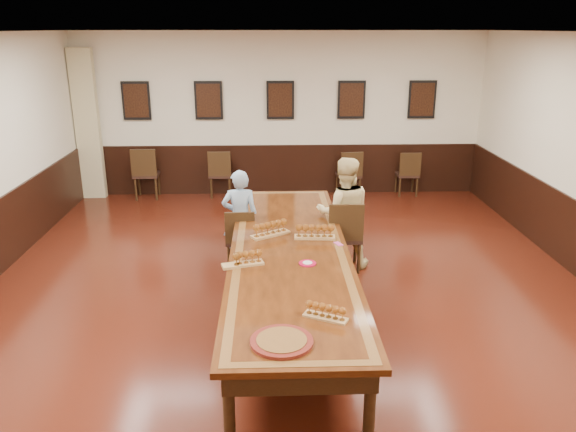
{
  "coord_description": "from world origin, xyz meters",
  "views": [
    {
      "loc": [
        -0.23,
        -6.18,
        3.25
      ],
      "look_at": [
        0.0,
        0.5,
        1.0
      ],
      "focal_mm": 35.0,
      "sensor_mm": 36.0,
      "label": 1
    }
  ],
  "objects_px": {
    "spare_chair_a": "(146,173)",
    "chair_man": "(241,238)",
    "spare_chair_d": "(407,173)",
    "person_woman": "(344,213)",
    "person_man": "(240,218)",
    "chair_woman": "(344,234)",
    "spare_chair_b": "(221,173)",
    "spare_chair_c": "(349,173)",
    "conference_table": "(289,260)",
    "carved_platter": "(282,341)"
  },
  "relations": [
    {
      "from": "spare_chair_a",
      "to": "chair_man",
      "type": "bearing_deg",
      "value": 117.54
    },
    {
      "from": "spare_chair_d",
      "to": "person_woman",
      "type": "distance_m",
      "value": 3.96
    },
    {
      "from": "person_man",
      "to": "person_woman",
      "type": "height_order",
      "value": "person_woman"
    },
    {
      "from": "chair_woman",
      "to": "spare_chair_a",
      "type": "bearing_deg",
      "value": -45.12
    },
    {
      "from": "chair_woman",
      "to": "spare_chair_b",
      "type": "relative_size",
      "value": 1.06
    },
    {
      "from": "person_woman",
      "to": "spare_chair_a",
      "type": "bearing_deg",
      "value": -44.24
    },
    {
      "from": "chair_woman",
      "to": "spare_chair_b",
      "type": "bearing_deg",
      "value": -60.4
    },
    {
      "from": "chair_man",
      "to": "spare_chair_c",
      "type": "bearing_deg",
      "value": -121.53
    },
    {
      "from": "person_man",
      "to": "spare_chair_c",
      "type": "bearing_deg",
      "value": -122.24
    },
    {
      "from": "chair_woman",
      "to": "conference_table",
      "type": "relative_size",
      "value": 0.2
    },
    {
      "from": "spare_chair_d",
      "to": "person_man",
      "type": "distance_m",
      "value": 4.72
    },
    {
      "from": "spare_chair_d",
      "to": "conference_table",
      "type": "distance_m",
      "value": 5.42
    },
    {
      "from": "spare_chair_b",
      "to": "spare_chair_d",
      "type": "relative_size",
      "value": 1.05
    },
    {
      "from": "spare_chair_b",
      "to": "spare_chair_c",
      "type": "relative_size",
      "value": 1.01
    },
    {
      "from": "chair_man",
      "to": "person_man",
      "type": "xyz_separation_m",
      "value": [
        -0.0,
        0.09,
        0.26
      ]
    },
    {
      "from": "spare_chair_c",
      "to": "person_woman",
      "type": "height_order",
      "value": "person_woman"
    },
    {
      "from": "spare_chair_a",
      "to": "spare_chair_c",
      "type": "distance_m",
      "value": 4.03
    },
    {
      "from": "spare_chair_c",
      "to": "person_man",
      "type": "relative_size",
      "value": 0.68
    },
    {
      "from": "chair_man",
      "to": "person_woman",
      "type": "relative_size",
      "value": 0.55
    },
    {
      "from": "spare_chair_a",
      "to": "person_woman",
      "type": "bearing_deg",
      "value": 132.35
    },
    {
      "from": "chair_woman",
      "to": "carved_platter",
      "type": "xyz_separation_m",
      "value": [
        -0.95,
        -3.22,
        0.26
      ]
    },
    {
      "from": "spare_chair_b",
      "to": "spare_chair_c",
      "type": "distance_m",
      "value": 2.57
    },
    {
      "from": "spare_chair_d",
      "to": "person_man",
      "type": "height_order",
      "value": "person_man"
    },
    {
      "from": "spare_chair_b",
      "to": "person_woman",
      "type": "xyz_separation_m",
      "value": [
        2.01,
        -3.56,
        0.31
      ]
    },
    {
      "from": "chair_man",
      "to": "person_woman",
      "type": "bearing_deg",
      "value": 178.88
    },
    {
      "from": "spare_chair_c",
      "to": "carved_platter",
      "type": "distance_m",
      "value": 6.95
    },
    {
      "from": "conference_table",
      "to": "spare_chair_d",
      "type": "bearing_deg",
      "value": 61.78
    },
    {
      "from": "spare_chair_c",
      "to": "conference_table",
      "type": "bearing_deg",
      "value": 65.22
    },
    {
      "from": "person_woman",
      "to": "spare_chair_d",
      "type": "bearing_deg",
      "value": -115.56
    },
    {
      "from": "chair_man",
      "to": "person_woman",
      "type": "distance_m",
      "value": 1.49
    },
    {
      "from": "spare_chair_c",
      "to": "person_woman",
      "type": "bearing_deg",
      "value": 72.27
    },
    {
      "from": "spare_chair_c",
      "to": "person_woman",
      "type": "xyz_separation_m",
      "value": [
        -0.55,
        -3.45,
        0.32
      ]
    },
    {
      "from": "chair_woman",
      "to": "spare_chair_b",
      "type": "height_order",
      "value": "chair_woman"
    },
    {
      "from": "person_man",
      "to": "chair_man",
      "type": "bearing_deg",
      "value": 90.0
    },
    {
      "from": "chair_man",
      "to": "spare_chair_b",
      "type": "distance_m",
      "value": 3.61
    },
    {
      "from": "spare_chair_d",
      "to": "person_man",
      "type": "relative_size",
      "value": 0.65
    },
    {
      "from": "spare_chair_a",
      "to": "person_man",
      "type": "xyz_separation_m",
      "value": [
        2.02,
        -3.41,
        0.19
      ]
    },
    {
      "from": "carved_platter",
      "to": "spare_chair_a",
      "type": "bearing_deg",
      "value": 110.35
    },
    {
      "from": "person_woman",
      "to": "conference_table",
      "type": "distance_m",
      "value": 1.49
    },
    {
      "from": "spare_chair_b",
      "to": "conference_table",
      "type": "bearing_deg",
      "value": 104.84
    },
    {
      "from": "chair_woman",
      "to": "person_woman",
      "type": "distance_m",
      "value": 0.3
    },
    {
      "from": "chair_man",
      "to": "spare_chair_d",
      "type": "height_order",
      "value": "spare_chair_d"
    },
    {
      "from": "chair_woman",
      "to": "carved_platter",
      "type": "bearing_deg",
      "value": 74.52
    },
    {
      "from": "spare_chair_a",
      "to": "conference_table",
      "type": "xyz_separation_m",
      "value": [
        2.67,
        -4.73,
        0.1
      ]
    },
    {
      "from": "carved_platter",
      "to": "person_man",
      "type": "bearing_deg",
      "value": 98.42
    },
    {
      "from": "person_woman",
      "to": "conference_table",
      "type": "relative_size",
      "value": 0.32
    },
    {
      "from": "spare_chair_a",
      "to": "conference_table",
      "type": "distance_m",
      "value": 5.43
    },
    {
      "from": "spare_chair_d",
      "to": "conference_table",
      "type": "bearing_deg",
      "value": 61.26
    },
    {
      "from": "person_man",
      "to": "carved_platter",
      "type": "bearing_deg",
      "value": 96.94
    },
    {
      "from": "chair_woman",
      "to": "carved_platter",
      "type": "height_order",
      "value": "chair_woman"
    }
  ]
}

